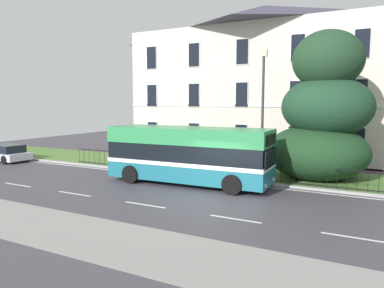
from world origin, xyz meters
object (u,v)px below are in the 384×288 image
parked_hatchback_00 (6,153)px  street_lamp_post (263,106)px  single_decker_bus (189,154)px  evergreen_tree (323,118)px  georgian_townhouse (263,79)px  litter_bin (134,157)px

parked_hatchback_00 → street_lamp_post: 18.89m
single_decker_bus → parked_hatchback_00: bearing=177.0°
evergreen_tree → single_decker_bus: 7.63m
georgian_townhouse → litter_bin: (-5.31, -11.03, -5.51)m
evergreen_tree → single_decker_bus: bearing=-144.4°
georgian_townhouse → single_decker_bus: 14.39m
street_lamp_post → litter_bin: (-8.54, -0.09, -3.37)m
street_lamp_post → litter_bin: bearing=-179.4°
street_lamp_post → litter_bin: 9.18m
georgian_townhouse → litter_bin: size_ratio=16.72×
single_decker_bus → street_lamp_post: 4.82m
parked_hatchback_00 → litter_bin: 10.12m
parked_hatchback_00 → street_lamp_post: size_ratio=0.56×
litter_bin → street_lamp_post: bearing=0.6°
single_decker_bus → parked_hatchback_00: single_decker_bus is taller
parked_hatchback_00 → litter_bin: size_ratio=3.31×
street_lamp_post → single_decker_bus: bearing=-139.4°
single_decker_bus → litter_bin: single_decker_bus is taller
litter_bin → georgian_townhouse: bearing=64.3°
georgian_townhouse → evergreen_tree: 11.49m
single_decker_bus → georgian_townhouse: bearing=88.8°
evergreen_tree → georgian_townhouse: bearing=123.3°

